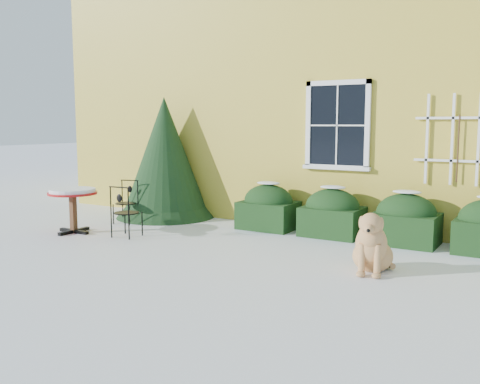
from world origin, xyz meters
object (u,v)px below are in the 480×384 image
Objects in this scene: patio_chair_near at (125,212)px; patio_chair_far at (127,202)px; evergreen_shrub at (165,169)px; dog at (372,247)px; bistro_table at (73,196)px.

patio_chair_near is 1.41m from patio_chair_far.
patio_chair_far is at bearing -102.27° from evergreen_shrub.
patio_chair_near is 0.94× the size of dog.
evergreen_shrub is 2.79× the size of patio_chair_near.
evergreen_shrub is 2.23m from patio_chair_near.
evergreen_shrub reaches higher than patio_chair_far.
bistro_table is 1.02× the size of patio_chair_far.
patio_chair_far reaches higher than bistro_table.
evergreen_shrub is 2.90× the size of bistro_table.
dog is at bearing 2.24° from bistro_table.
patio_chair_near is at bearing -70.29° from evergreen_shrub.
evergreen_shrub is at bearing 64.71° from patio_chair_far.
patio_chair_near is (1.09, 0.21, -0.23)m from bistro_table.
patio_chair_far is (-0.94, 1.04, -0.03)m from patio_chair_near.
dog is at bearing -23.96° from patio_chair_far.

